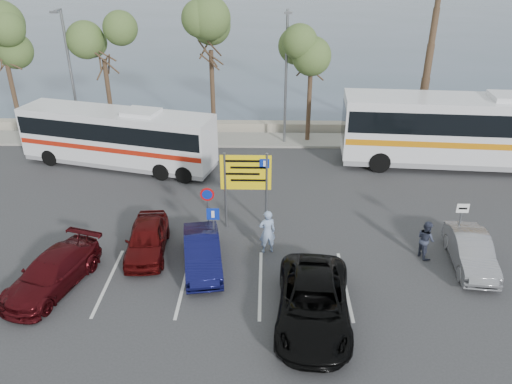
{
  "coord_description": "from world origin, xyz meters",
  "views": [
    {
      "loc": [
        1.89,
        -16.27,
        11.63
      ],
      "look_at": [
        1.45,
        3.0,
        1.87
      ],
      "focal_mm": 35.0,
      "sensor_mm": 36.0,
      "label": 1
    }
  ],
  "objects_px": {
    "car_blue": "(202,253)",
    "pedestrian_near": "(267,232)",
    "street_lamp_right": "(286,72)",
    "car_silver_b": "(471,251)",
    "street_lamp_left": "(70,71)",
    "car_maroon": "(52,273)",
    "car_red": "(147,238)",
    "suv_black": "(313,303)",
    "coach_bus_right": "(466,133)",
    "coach_bus_left": "(118,140)",
    "direction_sign": "(246,178)",
    "pedestrian_far": "(426,239)"
  },
  "relations": [
    {
      "from": "car_blue",
      "to": "pedestrian_near",
      "type": "xyz_separation_m",
      "value": [
        2.55,
        1.14,
        0.31
      ]
    },
    {
      "from": "street_lamp_right",
      "to": "pedestrian_near",
      "type": "height_order",
      "value": "street_lamp_right"
    },
    {
      "from": "direction_sign",
      "to": "pedestrian_near",
      "type": "height_order",
      "value": "direction_sign"
    },
    {
      "from": "car_blue",
      "to": "car_silver_b",
      "type": "xyz_separation_m",
      "value": [
        10.6,
        0.35,
        -0.01
      ]
    },
    {
      "from": "direction_sign",
      "to": "car_red",
      "type": "relative_size",
      "value": 0.92
    },
    {
      "from": "street_lamp_left",
      "to": "coach_bus_right",
      "type": "relative_size",
      "value": 0.58
    },
    {
      "from": "street_lamp_right",
      "to": "car_red",
      "type": "distance_m",
      "value": 14.4
    },
    {
      "from": "car_red",
      "to": "car_blue",
      "type": "bearing_deg",
      "value": -26.82
    },
    {
      "from": "car_silver_b",
      "to": "pedestrian_far",
      "type": "relative_size",
      "value": 2.38
    },
    {
      "from": "car_red",
      "to": "suv_black",
      "type": "height_order",
      "value": "suv_black"
    },
    {
      "from": "pedestrian_far",
      "to": "car_red",
      "type": "bearing_deg",
      "value": 70.79
    },
    {
      "from": "street_lamp_left",
      "to": "car_maroon",
      "type": "height_order",
      "value": "street_lamp_left"
    },
    {
      "from": "car_maroon",
      "to": "pedestrian_near",
      "type": "xyz_separation_m",
      "value": [
        7.95,
        2.57,
        0.32
      ]
    },
    {
      "from": "street_lamp_left",
      "to": "street_lamp_right",
      "type": "bearing_deg",
      "value": 0.0
    },
    {
      "from": "street_lamp_right",
      "to": "car_silver_b",
      "type": "bearing_deg",
      "value": -61.89
    },
    {
      "from": "coach_bus_left",
      "to": "car_silver_b",
      "type": "distance_m",
      "value": 19.04
    },
    {
      "from": "street_lamp_right",
      "to": "pedestrian_far",
      "type": "bearing_deg",
      "value": -66.8
    },
    {
      "from": "street_lamp_left",
      "to": "coach_bus_right",
      "type": "bearing_deg",
      "value": -7.86
    },
    {
      "from": "direction_sign",
      "to": "car_blue",
      "type": "height_order",
      "value": "direction_sign"
    },
    {
      "from": "car_blue",
      "to": "car_silver_b",
      "type": "height_order",
      "value": "car_blue"
    },
    {
      "from": "car_blue",
      "to": "suv_black",
      "type": "height_order",
      "value": "suv_black"
    },
    {
      "from": "coach_bus_left",
      "to": "car_silver_b",
      "type": "xyz_separation_m",
      "value": [
        16.5,
        -9.46,
        -0.96
      ]
    },
    {
      "from": "car_red",
      "to": "suv_black",
      "type": "xyz_separation_m",
      "value": [
        6.51,
        -4.01,
        0.07
      ]
    },
    {
      "from": "car_maroon",
      "to": "car_silver_b",
      "type": "xyz_separation_m",
      "value": [
        16.0,
        1.78,
        -0.0
      ]
    },
    {
      "from": "car_blue",
      "to": "coach_bus_right",
      "type": "bearing_deg",
      "value": 27.37
    },
    {
      "from": "car_silver_b",
      "to": "street_lamp_left",
      "type": "bearing_deg",
      "value": 152.14
    },
    {
      "from": "pedestrian_near",
      "to": "car_blue",
      "type": "bearing_deg",
      "value": 8.98
    },
    {
      "from": "coach_bus_left",
      "to": "car_maroon",
      "type": "relative_size",
      "value": 2.55
    },
    {
      "from": "car_silver_b",
      "to": "pedestrian_near",
      "type": "bearing_deg",
      "value": 179.77
    },
    {
      "from": "coach_bus_right",
      "to": "car_blue",
      "type": "bearing_deg",
      "value": -143.04
    },
    {
      "from": "direction_sign",
      "to": "suv_black",
      "type": "distance_m",
      "value": 6.88
    },
    {
      "from": "coach_bus_right",
      "to": "car_blue",
      "type": "distance_m",
      "value": 17.13
    },
    {
      "from": "direction_sign",
      "to": "car_silver_b",
      "type": "bearing_deg",
      "value": -17.18
    },
    {
      "from": "direction_sign",
      "to": "suv_black",
      "type": "relative_size",
      "value": 0.68
    },
    {
      "from": "coach_bus_right",
      "to": "car_maroon",
      "type": "height_order",
      "value": "coach_bus_right"
    },
    {
      "from": "coach_bus_left",
      "to": "pedestrian_near",
      "type": "bearing_deg",
      "value": -45.75
    },
    {
      "from": "street_lamp_right",
      "to": "pedestrian_near",
      "type": "relative_size",
      "value": 4.16
    },
    {
      "from": "coach_bus_right",
      "to": "car_silver_b",
      "type": "height_order",
      "value": "coach_bus_right"
    },
    {
      "from": "street_lamp_left",
      "to": "suv_black",
      "type": "bearing_deg",
      "value": -50.68
    },
    {
      "from": "street_lamp_left",
      "to": "car_silver_b",
      "type": "relative_size",
      "value": 2.06
    },
    {
      "from": "direction_sign",
      "to": "pedestrian_far",
      "type": "bearing_deg",
      "value": -16.62
    },
    {
      "from": "car_maroon",
      "to": "car_red",
      "type": "bearing_deg",
      "value": 55.88
    },
    {
      "from": "car_silver_b",
      "to": "car_blue",
      "type": "bearing_deg",
      "value": -172.76
    },
    {
      "from": "coach_bus_left",
      "to": "coach_bus_right",
      "type": "bearing_deg",
      "value": 1.35
    },
    {
      "from": "car_blue",
      "to": "pedestrian_near",
      "type": "relative_size",
      "value": 2.06
    },
    {
      "from": "street_lamp_left",
      "to": "car_silver_b",
      "type": "height_order",
      "value": "street_lamp_left"
    },
    {
      "from": "coach_bus_right",
      "to": "car_red",
      "type": "relative_size",
      "value": 3.54
    },
    {
      "from": "coach_bus_left",
      "to": "direction_sign",
      "type": "bearing_deg",
      "value": -41.67
    },
    {
      "from": "street_lamp_right",
      "to": "suv_black",
      "type": "bearing_deg",
      "value": -88.22
    },
    {
      "from": "car_red",
      "to": "suv_black",
      "type": "bearing_deg",
      "value": -36.55
    }
  ]
}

